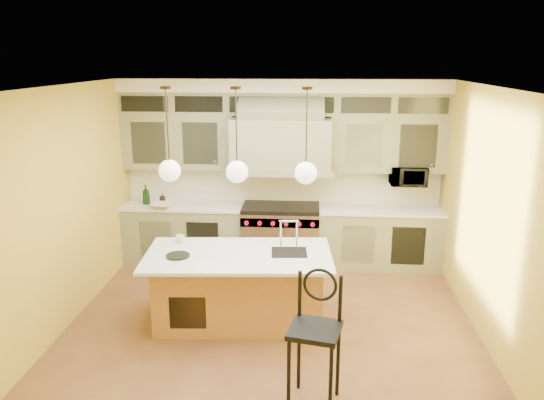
# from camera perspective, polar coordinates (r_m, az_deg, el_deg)

# --- Properties ---
(floor) EXTENTS (5.00, 5.00, 0.00)m
(floor) POSITION_cam_1_polar(r_m,az_deg,el_deg) (6.67, -0.19, -13.68)
(floor) COLOR brown
(floor) RESTS_ON ground
(ceiling) EXTENTS (5.00, 5.00, 0.00)m
(ceiling) POSITION_cam_1_polar(r_m,az_deg,el_deg) (5.85, -0.21, 12.05)
(ceiling) COLOR white
(ceiling) RESTS_ON wall_back
(wall_back) EXTENTS (5.00, 0.00, 5.00)m
(wall_back) POSITION_cam_1_polar(r_m,az_deg,el_deg) (8.52, 1.11, 3.20)
(wall_back) COLOR gold
(wall_back) RESTS_ON ground
(wall_front) EXTENTS (5.00, 0.00, 5.00)m
(wall_front) POSITION_cam_1_polar(r_m,az_deg,el_deg) (3.79, -3.21, -12.67)
(wall_front) COLOR gold
(wall_front) RESTS_ON ground
(wall_left) EXTENTS (0.00, 5.00, 5.00)m
(wall_left) POSITION_cam_1_polar(r_m,az_deg,el_deg) (6.77, -21.81, -1.09)
(wall_left) COLOR gold
(wall_left) RESTS_ON ground
(wall_right) EXTENTS (0.00, 5.00, 5.00)m
(wall_right) POSITION_cam_1_polar(r_m,az_deg,el_deg) (6.42, 22.66, -2.03)
(wall_right) COLOR gold
(wall_right) RESTS_ON ground
(back_cabinetry) EXTENTS (5.00, 0.77, 2.90)m
(back_cabinetry) POSITION_cam_1_polar(r_m,az_deg,el_deg) (8.27, 1.01, 2.68)
(back_cabinetry) COLOR gray
(back_cabinetry) RESTS_ON floor
(range) EXTENTS (1.20, 0.74, 0.96)m
(range) POSITION_cam_1_polar(r_m,az_deg,el_deg) (8.44, 0.94, -3.72)
(range) COLOR silver
(range) RESTS_ON floor
(kitchen_island) EXTENTS (2.32, 1.35, 1.35)m
(kitchen_island) POSITION_cam_1_polar(r_m,az_deg,el_deg) (6.65, -3.51, -9.25)
(kitchen_island) COLOR #A46F3A
(kitchen_island) RESTS_ON floor
(counter_stool) EXTENTS (0.55, 0.55, 1.31)m
(counter_stool) POSITION_cam_1_polar(r_m,az_deg,el_deg) (5.09, 4.72, -13.79)
(counter_stool) COLOR black
(counter_stool) RESTS_ON floor
(microwave) EXTENTS (0.54, 0.37, 0.30)m
(microwave) POSITION_cam_1_polar(r_m,az_deg,el_deg) (8.40, 14.43, 2.54)
(microwave) COLOR black
(microwave) RESTS_ON back_cabinetry
(oil_bottle_a) EXTENTS (0.12, 0.12, 0.31)m
(oil_bottle_a) POSITION_cam_1_polar(r_m,az_deg,el_deg) (8.66, -13.39, 0.56)
(oil_bottle_a) COLOR black
(oil_bottle_a) RESTS_ON back_cabinetry
(oil_bottle_b) EXTENTS (0.10, 0.10, 0.19)m
(oil_bottle_b) POSITION_cam_1_polar(r_m,az_deg,el_deg) (8.60, -11.70, 0.16)
(oil_bottle_b) COLOR black
(oil_bottle_b) RESTS_ON back_cabinetry
(fruit_bowl) EXTENTS (0.34, 0.34, 0.08)m
(fruit_bowl) POSITION_cam_1_polar(r_m,az_deg,el_deg) (8.39, -11.75, -0.63)
(fruit_bowl) COLOR beige
(fruit_bowl) RESTS_ON back_cabinetry
(cup) EXTENTS (0.12, 0.12, 0.10)m
(cup) POSITION_cam_1_polar(r_m,az_deg,el_deg) (6.88, -9.82, -4.13)
(cup) COLOR silver
(cup) RESTS_ON kitchen_island
(pendant_left) EXTENTS (0.26, 0.26, 1.11)m
(pendant_left) POSITION_cam_1_polar(r_m,az_deg,el_deg) (6.35, -10.96, 3.36)
(pendant_left) COLOR #2D2319
(pendant_left) RESTS_ON ceiling
(pendant_center) EXTENTS (0.26, 0.26, 1.11)m
(pendant_center) POSITION_cam_1_polar(r_m,az_deg,el_deg) (6.19, -3.78, 3.30)
(pendant_center) COLOR #2D2319
(pendant_center) RESTS_ON ceiling
(pendant_right) EXTENTS (0.26, 0.26, 1.11)m
(pendant_right) POSITION_cam_1_polar(r_m,az_deg,el_deg) (6.13, 3.66, 3.19)
(pendant_right) COLOR #2D2319
(pendant_right) RESTS_ON ceiling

